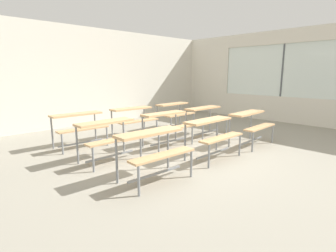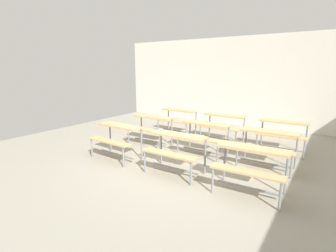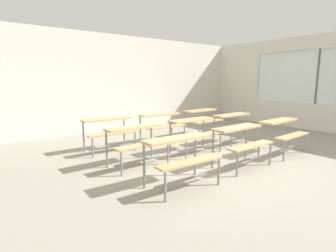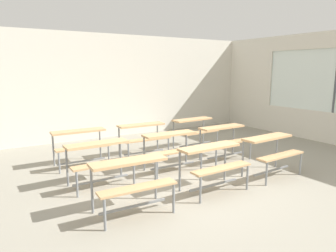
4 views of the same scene
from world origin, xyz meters
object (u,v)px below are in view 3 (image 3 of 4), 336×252
at_px(desk_bench_r1c1, 195,127).
at_px(desk_bench_r2c2, 203,116).
at_px(desk_bench_r2c0, 109,127).
at_px(desk_bench_r1c0, 137,136).
at_px(desk_bench_r2c1, 162,121).
at_px(desk_bench_r0c0, 181,150).
at_px(desk_bench_r0c2, 283,129).
at_px(desk_bench_r0c1, 242,137).
at_px(desk_bench_r1c2, 235,121).

relative_size(desk_bench_r1c1, desk_bench_r2c2, 0.99).
bearing_deg(desk_bench_r2c0, desk_bench_r1c0, -89.92).
height_order(desk_bench_r1c1, desk_bench_r2c1, same).
height_order(desk_bench_r0c0, desk_bench_r1c0, same).
bearing_deg(desk_bench_r1c0, desk_bench_r0c2, -23.84).
height_order(desk_bench_r0c0, desk_bench_r0c2, same).
height_order(desk_bench_r0c1, desk_bench_r1c1, same).
distance_m(desk_bench_r0c1, desk_bench_r1c2, 1.85).
distance_m(desk_bench_r1c2, desk_bench_r2c1, 1.86).
bearing_deg(desk_bench_r1c0, desk_bench_r2c1, 38.68).
xyz_separation_m(desk_bench_r0c0, desk_bench_r2c2, (2.93, 2.48, 0.00)).
distance_m(desk_bench_r2c0, desk_bench_r2c2, 2.93).
xyz_separation_m(desk_bench_r1c1, desk_bench_r1c2, (1.40, 0.01, 0.00)).
xyz_separation_m(desk_bench_r0c2, desk_bench_r1c1, (-1.43, 1.25, 0.00)).
bearing_deg(desk_bench_r1c1, desk_bench_r0c0, -137.66).
bearing_deg(desk_bench_r1c2, desk_bench_r0c1, -138.14).
bearing_deg(desk_bench_r0c1, desk_bench_r0c2, -1.47).
bearing_deg(desk_bench_r2c1, desk_bench_r1c1, -86.76).
distance_m(desk_bench_r1c2, desk_bench_r2c2, 1.20).
distance_m(desk_bench_r0c1, desk_bench_r2c1, 2.44).
bearing_deg(desk_bench_r1c2, desk_bench_r2c1, 139.67).
bearing_deg(desk_bench_r2c0, desk_bench_r1c1, -38.95).
relative_size(desk_bench_r2c1, desk_bench_r2c2, 0.99).
xyz_separation_m(desk_bench_r0c0, desk_bench_r0c1, (1.50, 0.04, 0.00)).
distance_m(desk_bench_r0c0, desk_bench_r2c1, 2.87).
bearing_deg(desk_bench_r0c1, desk_bench_r2c0, 120.37).
bearing_deg(desk_bench_r0c2, desk_bench_r2c0, 136.71).
xyz_separation_m(desk_bench_r0c1, desk_bench_r1c0, (-1.53, 1.20, 0.00)).
relative_size(desk_bench_r0c0, desk_bench_r1c1, 1.00).
xyz_separation_m(desk_bench_r1c1, desk_bench_r2c1, (-0.03, 1.21, 0.00)).
xyz_separation_m(desk_bench_r1c0, desk_bench_r2c0, (0.03, 1.28, 0.00)).
xyz_separation_m(desk_bench_r2c1, desk_bench_r2c2, (1.49, 0.01, 0.00)).
relative_size(desk_bench_r0c1, desk_bench_r1c0, 1.00).
height_order(desk_bench_r0c1, desk_bench_r2c2, same).
bearing_deg(desk_bench_r0c0, desk_bench_r2c2, 42.25).
relative_size(desk_bench_r0c0, desk_bench_r0c2, 0.99).
distance_m(desk_bench_r0c0, desk_bench_r2c0, 2.52).
distance_m(desk_bench_r0c2, desk_bench_r1c1, 1.90).
xyz_separation_m(desk_bench_r1c2, desk_bench_r2c2, (0.06, 1.20, 0.00)).
bearing_deg(desk_bench_r2c2, desk_bench_r1c1, -143.26).
relative_size(desk_bench_r1c0, desk_bench_r2c0, 1.00).
relative_size(desk_bench_r1c0, desk_bench_r2c1, 1.00).
relative_size(desk_bench_r1c0, desk_bench_r1c1, 1.00).
bearing_deg(desk_bench_r1c0, desk_bench_r0c1, -39.49).
height_order(desk_bench_r1c2, desk_bench_r2c0, same).
height_order(desk_bench_r0c0, desk_bench_r2c1, same).
distance_m(desk_bench_r0c0, desk_bench_r1c1, 1.94).
bearing_deg(desk_bench_r1c1, desk_bench_r2c0, 141.29).
bearing_deg(desk_bench_r1c2, desk_bench_r2c0, 156.38).
bearing_deg(desk_bench_r0c2, desk_bench_r1c0, 154.82).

